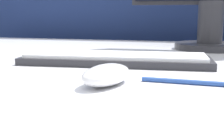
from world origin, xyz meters
TOP-DOWN VIEW (x-y plane):
  - partition_panel at (0.00, 0.70)m, footprint 5.00×0.03m
  - computer_mouse_near at (-0.04, -0.28)m, footprint 0.09×0.13m
  - keyboard at (-0.08, -0.07)m, footprint 0.44×0.16m
  - pen at (0.09, -0.24)m, footprint 0.15×0.02m

SIDE VIEW (x-z plane):
  - partition_panel at x=0.00m, z-range 0.00..1.16m
  - pen at x=0.09m, z-range 0.74..0.75m
  - keyboard at x=-0.08m, z-range 0.74..0.77m
  - computer_mouse_near at x=-0.04m, z-range 0.74..0.78m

